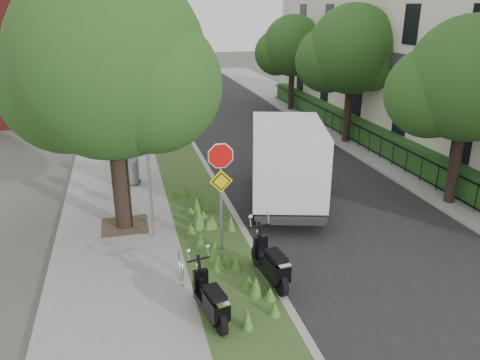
{
  "coord_description": "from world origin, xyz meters",
  "views": [
    {
      "loc": [
        -3.77,
        -10.75,
        6.52
      ],
      "look_at": [
        -0.32,
        2.79,
        1.3
      ],
      "focal_mm": 35.0,
      "sensor_mm": 36.0,
      "label": 1
    }
  ],
  "objects_px": {
    "scooter_far": "(273,268)",
    "box_truck": "(286,159)",
    "utility_cabinet": "(126,168)",
    "sign_assembly": "(221,175)",
    "scooter_near": "(213,305)"
  },
  "relations": [
    {
      "from": "scooter_far",
      "to": "utility_cabinet",
      "type": "distance_m",
      "value": 8.62
    },
    {
      "from": "scooter_near",
      "to": "sign_assembly",
      "type": "bearing_deg",
      "value": 74.22
    },
    {
      "from": "scooter_near",
      "to": "utility_cabinet",
      "type": "relative_size",
      "value": 1.41
    },
    {
      "from": "sign_assembly",
      "to": "scooter_near",
      "type": "xyz_separation_m",
      "value": [
        -0.86,
        -3.05,
        -1.79
      ]
    },
    {
      "from": "scooter_near",
      "to": "box_truck",
      "type": "bearing_deg",
      "value": 57.99
    },
    {
      "from": "box_truck",
      "to": "scooter_near",
      "type": "bearing_deg",
      "value": -122.01
    },
    {
      "from": "sign_assembly",
      "to": "utility_cabinet",
      "type": "bearing_deg",
      "value": 112.04
    },
    {
      "from": "scooter_far",
      "to": "utility_cabinet",
      "type": "xyz_separation_m",
      "value": [
        -3.25,
        7.98,
        0.16
      ]
    },
    {
      "from": "scooter_far",
      "to": "box_truck",
      "type": "xyz_separation_m",
      "value": [
        2.07,
        4.96,
        1.06
      ]
    },
    {
      "from": "sign_assembly",
      "to": "utility_cabinet",
      "type": "height_order",
      "value": "sign_assembly"
    },
    {
      "from": "box_truck",
      "to": "utility_cabinet",
      "type": "xyz_separation_m",
      "value": [
        -5.31,
        3.02,
        -0.9
      ]
    },
    {
      "from": "scooter_near",
      "to": "utility_cabinet",
      "type": "height_order",
      "value": "utility_cabinet"
    },
    {
      "from": "scooter_near",
      "to": "scooter_far",
      "type": "xyz_separation_m",
      "value": [
        1.69,
        1.05,
        0.03
      ]
    },
    {
      "from": "scooter_near",
      "to": "box_truck",
      "type": "distance_m",
      "value": 7.17
    },
    {
      "from": "utility_cabinet",
      "to": "sign_assembly",
      "type": "bearing_deg",
      "value": -67.96
    }
  ]
}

